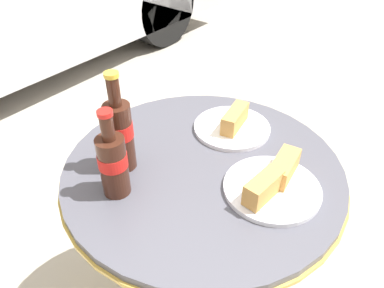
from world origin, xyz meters
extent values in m
cylinder|color=gold|center=(0.00, 0.00, 0.36)|extent=(0.08, 0.08, 0.68)
cylinder|color=gold|center=(0.00, 0.00, 0.70)|extent=(0.71, 0.71, 0.01)
cylinder|color=#4C4C56|center=(0.00, 0.00, 0.71)|extent=(0.70, 0.70, 0.02)
cylinder|color=#3D1E14|center=(-0.12, 0.16, 0.81)|extent=(0.06, 0.06, 0.17)
cylinder|color=red|center=(-0.12, 0.16, 0.83)|extent=(0.07, 0.07, 0.04)
cylinder|color=#3D1E14|center=(-0.12, 0.16, 0.93)|extent=(0.03, 0.03, 0.07)
cylinder|color=gold|center=(-0.12, 0.16, 0.97)|extent=(0.03, 0.03, 0.01)
cylinder|color=#3D1E14|center=(-0.19, 0.10, 0.79)|extent=(0.06, 0.06, 0.15)
cylinder|color=red|center=(-0.19, 0.10, 0.81)|extent=(0.07, 0.07, 0.03)
cylinder|color=#3D1E14|center=(-0.19, 0.10, 0.90)|extent=(0.03, 0.03, 0.06)
cylinder|color=red|center=(-0.19, 0.10, 0.93)|extent=(0.03, 0.03, 0.01)
cylinder|color=white|center=(0.02, -0.18, 0.73)|extent=(0.22, 0.22, 0.01)
cube|color=white|center=(0.02, -0.18, 0.73)|extent=(0.19, 0.19, 0.00)
cube|color=#C68E47|center=(-0.02, -0.18, 0.76)|extent=(0.11, 0.05, 0.05)
cube|color=#C68E47|center=(0.07, -0.18, 0.76)|extent=(0.12, 0.06, 0.05)
cylinder|color=white|center=(0.17, 0.03, 0.73)|extent=(0.21, 0.21, 0.01)
cube|color=white|center=(0.17, 0.03, 0.73)|extent=(0.16, 0.16, 0.00)
cube|color=#C68E47|center=(0.17, 0.02, 0.76)|extent=(0.12, 0.06, 0.05)
cylinder|color=black|center=(1.84, 1.81, 0.34)|extent=(0.67, 0.22, 0.67)
camera|label=1|loc=(-0.58, -0.41, 1.33)|focal=35.00mm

